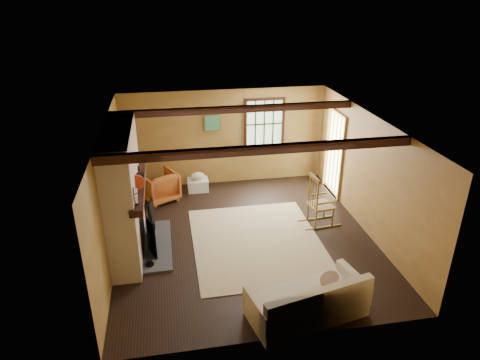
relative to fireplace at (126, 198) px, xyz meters
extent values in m
plane|color=black|center=(2.23, 0.00, -1.10)|extent=(5.50, 5.50, 0.00)
cube|color=#A4793A|center=(2.23, 2.75, 0.10)|extent=(5.00, 0.02, 2.40)
cube|color=#A4793A|center=(2.23, -2.75, 0.10)|extent=(5.00, 0.02, 2.40)
cube|color=#A4793A|center=(-0.27, 0.00, 0.10)|extent=(0.02, 5.50, 2.40)
cube|color=#A4793A|center=(4.73, 0.00, 0.10)|extent=(0.02, 5.50, 2.40)
cube|color=silver|center=(2.23, 0.00, 1.30)|extent=(5.00, 5.50, 0.02)
cube|color=black|center=(2.23, -1.20, 1.23)|extent=(5.00, 0.12, 0.14)
cube|color=black|center=(2.23, 1.20, 1.23)|extent=(5.00, 0.12, 0.14)
cube|color=black|center=(3.23, 2.72, 0.40)|extent=(1.02, 0.06, 1.32)
cube|color=#ABD2A0|center=(3.23, 2.75, 0.40)|extent=(0.90, 0.01, 1.20)
cube|color=black|center=(3.23, 2.73, 0.40)|extent=(0.90, 0.03, 0.02)
cube|color=olive|center=(4.70, 1.70, -0.10)|extent=(0.06, 1.00, 2.06)
cube|color=#ABD2A0|center=(4.72, 1.70, -0.10)|extent=(0.01, 0.80, 1.85)
cube|color=olive|center=(1.93, 2.72, 0.50)|extent=(0.42, 0.03, 0.42)
cube|color=#27776D|center=(1.93, 2.71, 0.50)|extent=(0.36, 0.01, 0.36)
cube|color=#96523A|center=(-0.02, 0.00, 0.10)|extent=(0.50, 2.20, 2.40)
cube|color=black|center=(0.05, 0.00, -0.65)|extent=(0.38, 1.00, 0.85)
cube|color=#3E3F44|center=(0.48, 0.00, -1.08)|extent=(0.55, 1.80, 0.05)
cube|color=black|center=(0.26, 0.00, 0.25)|extent=(0.22, 2.30, 0.12)
cube|color=black|center=(0.41, -0.36, -0.69)|extent=(0.17, 0.34, 0.73)
cube|color=black|center=(0.41, 0.02, -0.69)|extent=(0.06, 0.37, 0.73)
cube|color=black|center=(0.41, 0.40, -0.69)|extent=(0.10, 0.36, 0.73)
cylinder|color=black|center=(0.35, -0.67, -1.04)|extent=(0.16, 0.16, 0.02)
cylinder|color=black|center=(0.32, -0.70, -0.73)|extent=(0.01, 0.01, 0.65)
cylinder|color=black|center=(0.35, -0.67, -0.73)|extent=(0.01, 0.01, 0.65)
cylinder|color=black|center=(0.38, -0.64, -0.73)|extent=(0.01, 0.01, 0.65)
cylinder|color=silver|center=(0.25, -0.92, 0.41)|extent=(0.09, 0.09, 0.20)
sphere|color=silver|center=(0.25, -0.92, 0.56)|extent=(0.11, 0.11, 0.11)
cylinder|color=#B23414|center=(0.25, -0.37, 0.45)|extent=(0.29, 0.08, 0.29)
cube|color=black|center=(0.25, 0.04, 0.37)|extent=(0.24, 0.16, 0.13)
cylinder|color=black|center=(0.25, 0.51, 0.35)|extent=(0.07, 0.07, 0.09)
cylinder|color=black|center=(0.25, 0.56, 0.34)|extent=(0.06, 0.06, 0.07)
cube|color=tan|center=(2.43, -0.20, -1.10)|extent=(2.50, 3.00, 0.01)
cube|color=tan|center=(3.90, 0.27, -0.67)|extent=(0.49, 0.51, 0.05)
cube|color=olive|center=(3.71, 0.25, -0.02)|extent=(0.09, 0.45, 0.08)
cylinder|color=olive|center=(4.11, 0.10, -0.88)|extent=(0.03, 0.03, 0.43)
cylinder|color=olive|center=(4.07, 0.49, -0.88)|extent=(0.03, 0.03, 0.43)
cylinder|color=olive|center=(3.73, 0.06, -0.88)|extent=(0.03, 0.03, 0.43)
cylinder|color=olive|center=(3.69, 0.45, -0.88)|extent=(0.03, 0.03, 0.43)
cylinder|color=olive|center=(3.73, 0.06, -0.33)|extent=(0.03, 0.03, 0.73)
cylinder|color=olive|center=(3.69, 0.45, -0.33)|extent=(0.03, 0.03, 0.73)
cylinder|color=olive|center=(3.72, 0.16, -0.35)|extent=(0.02, 0.02, 0.60)
cylinder|color=olive|center=(3.71, 0.25, -0.35)|extent=(0.02, 0.02, 0.60)
cylinder|color=olive|center=(3.70, 0.35, -0.35)|extent=(0.02, 0.02, 0.60)
cube|color=olive|center=(3.92, 0.06, -0.50)|extent=(0.41, 0.08, 0.03)
cube|color=olive|center=(3.88, 0.49, -0.50)|extent=(0.41, 0.08, 0.03)
cube|color=olive|center=(3.92, 0.08, -1.09)|extent=(0.82, 0.12, 0.03)
cube|color=olive|center=(3.88, 0.47, -1.09)|extent=(0.82, 0.12, 0.03)
cube|color=beige|center=(2.74, -2.35, -0.91)|extent=(1.89, 1.17, 0.39)
cube|color=beige|center=(2.81, -2.68, -0.62)|extent=(1.75, 0.52, 0.48)
cube|color=beige|center=(1.92, -2.54, -0.73)|extent=(0.30, 0.80, 0.35)
cube|color=beige|center=(3.55, -2.16, -0.73)|extent=(0.30, 0.80, 0.35)
ellipsoid|color=beige|center=(3.15, -2.16, -0.62)|extent=(0.33, 0.18, 0.32)
cylinder|color=brown|center=(0.26, 2.43, -1.04)|extent=(0.40, 0.12, 0.12)
cylinder|color=brown|center=(0.39, 2.43, -1.04)|extent=(0.40, 0.12, 0.12)
cylinder|color=brown|center=(0.52, 2.43, -1.04)|extent=(0.40, 0.12, 0.12)
cylinder|color=brown|center=(0.26, 2.43, -0.92)|extent=(0.40, 0.12, 0.12)
cylinder|color=brown|center=(0.39, 2.43, -0.92)|extent=(0.40, 0.12, 0.12)
cylinder|color=brown|center=(0.52, 2.43, -0.92)|extent=(0.40, 0.12, 0.12)
cube|color=white|center=(1.49, 2.35, -0.95)|extent=(0.50, 0.38, 0.30)
ellipsoid|color=beige|center=(1.49, 2.35, -0.71)|extent=(0.40, 0.35, 0.18)
imported|color=#BF6026|center=(0.56, 2.01, -0.75)|extent=(1.02, 1.03, 0.70)
camera|label=1|loc=(0.83, -7.24, 3.53)|focal=32.00mm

